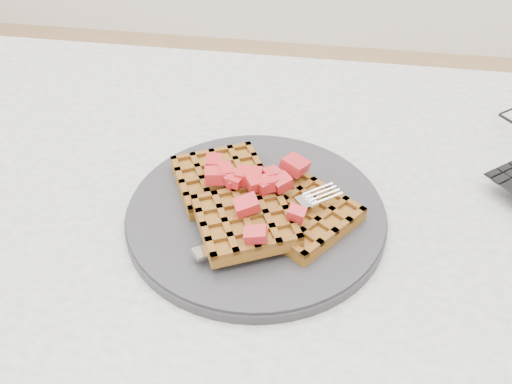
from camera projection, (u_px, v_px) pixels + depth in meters
The scene contains 5 objects.
table at pixel (307, 297), 0.70m from camera, with size 1.20×0.80×0.75m.
plate at pixel (256, 214), 0.63m from camera, with size 0.29×0.29×0.02m, color #262528.
waffles at pixel (256, 203), 0.62m from camera, with size 0.23×0.20×0.03m.
strawberry_pile at pixel (256, 182), 0.60m from camera, with size 0.15×0.15×0.02m, color maroon, non-canonical shape.
fork at pixel (279, 225), 0.59m from camera, with size 0.02×0.18×0.02m, color silver, non-canonical shape.
Camera 1 is at (0.01, -0.45, 1.19)m, focal length 40.00 mm.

